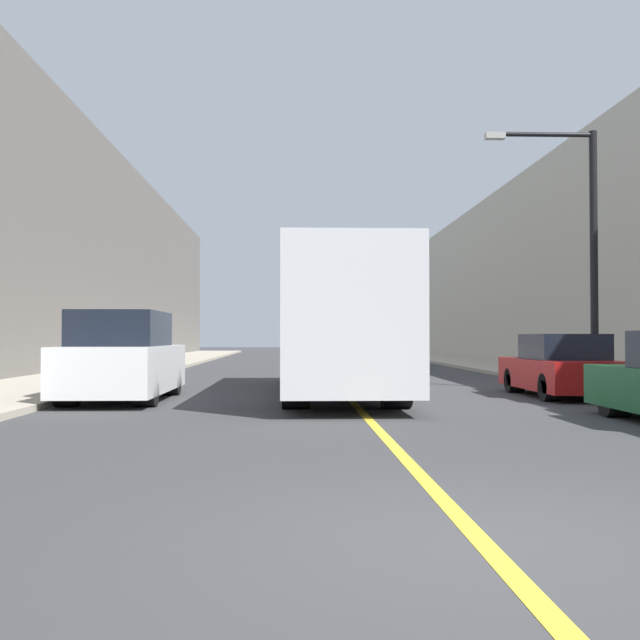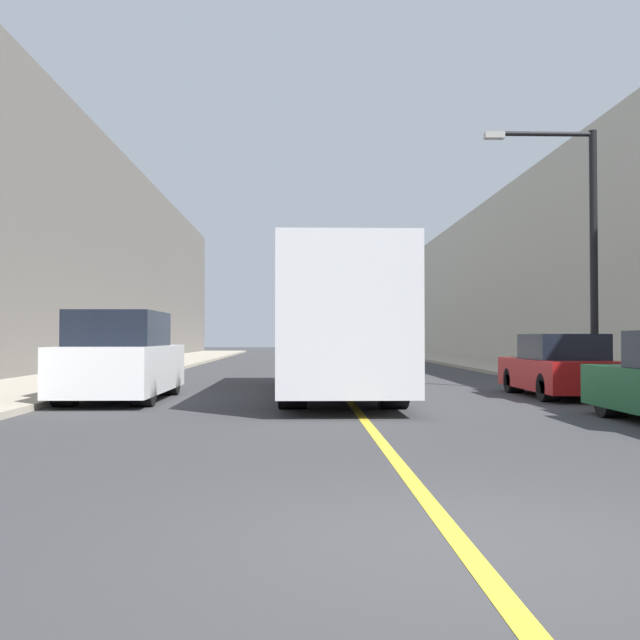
{
  "view_description": "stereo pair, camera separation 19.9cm",
  "coord_description": "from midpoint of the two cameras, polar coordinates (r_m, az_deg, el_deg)",
  "views": [
    {
      "loc": [
        -1.3,
        -5.07,
        1.4
      ],
      "look_at": [
        -0.49,
        16.89,
        1.91
      ],
      "focal_mm": 42.0,
      "sensor_mm": 36.0,
      "label": 1
    },
    {
      "loc": [
        -1.1,
        -5.08,
        1.4
      ],
      "look_at": [
        -0.49,
        16.89,
        1.91
      ],
      "focal_mm": 42.0,
      "sensor_mm": 36.0,
      "label": 2
    }
  ],
  "objects": [
    {
      "name": "sidewalk_right",
      "position": [
        36.32,
        12.79,
        -3.4
      ],
      "size": [
        3.96,
        72.0,
        0.13
      ],
      "primitive_type": "cube",
      "color": "#A89E8C",
      "rests_on": "ground"
    },
    {
      "name": "street_lamp_right",
      "position": [
        20.42,
        19.09,
        6.01
      ],
      "size": [
        2.9,
        0.24,
        6.59
      ],
      "color": "black",
      "rests_on": "sidewalk_right"
    },
    {
      "name": "road_center_line",
      "position": [
        35.12,
        -0.14,
        -3.6
      ],
      "size": [
        0.16,
        72.0,
        0.01
      ],
      "primitive_type": "cube",
      "color": "gold",
      "rests_on": "ground"
    },
    {
      "name": "ground_plane",
      "position": [
        5.4,
        11.25,
        -16.36
      ],
      "size": [
        200.0,
        200.0,
        0.0
      ],
      "primitive_type": "plane",
      "color": "#38383A"
    },
    {
      "name": "car_right_mid",
      "position": [
        18.51,
        17.61,
        -3.54
      ],
      "size": [
        1.78,
        4.27,
        1.48
      ],
      "color": "maroon",
      "rests_on": "ground"
    },
    {
      "name": "parked_suv_left",
      "position": [
        17.11,
        -15.1,
        -2.93
      ],
      "size": [
        2.0,
        4.93,
        1.97
      ],
      "color": "silver",
      "rests_on": "ground"
    },
    {
      "name": "building_row_right",
      "position": [
        37.66,
        18.63,
        3.94
      ],
      "size": [
        4.0,
        72.0,
        9.63
      ],
      "primitive_type": "cube",
      "color": "#B7B2A3",
      "rests_on": "ground"
    },
    {
      "name": "sidewalk_left",
      "position": [
        35.78,
        -13.28,
        -3.43
      ],
      "size": [
        3.96,
        72.0,
        0.13
      ],
      "primitive_type": "cube",
      "color": "#A89E8C",
      "rests_on": "ground"
    },
    {
      "name": "building_row_left",
      "position": [
        36.95,
        -19.32,
        4.98
      ],
      "size": [
        4.0,
        72.0,
        10.83
      ],
      "primitive_type": "cube",
      "color": "#66605B",
      "rests_on": "ground"
    },
    {
      "name": "bus",
      "position": [
        18.22,
        0.91,
        -0.21
      ],
      "size": [
        2.53,
        11.2,
        3.26
      ],
      "color": "silver",
      "rests_on": "ground"
    }
  ]
}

